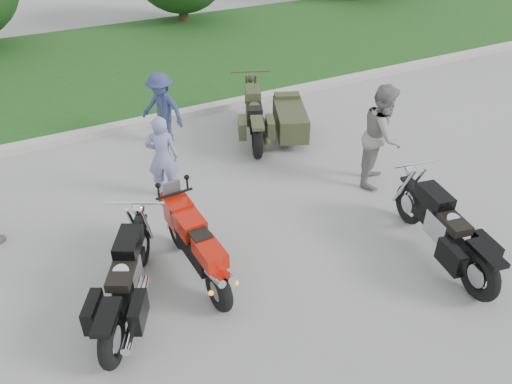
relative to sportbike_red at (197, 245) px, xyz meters
name	(u,v)px	position (x,y,z in m)	size (l,w,h in m)	color
ground	(256,297)	(0.55, -0.75, -0.58)	(80.00, 80.00, 0.00)	#A1A19B
curb	(135,124)	(0.55, 5.25, -0.51)	(60.00, 0.30, 0.15)	#B0ADA6
grass_strip	(95,67)	(0.55, 9.40, -0.51)	(60.00, 8.00, 0.14)	#26581E
sportbike_red	(197,245)	(0.00, 0.00, 0.00)	(0.38, 2.09, 0.99)	black
cruiser_left	(126,285)	(-1.08, -0.21, -0.10)	(1.29, 2.26, 0.95)	black
cruiser_right	(447,233)	(3.44, -1.35, -0.09)	(0.63, 2.51, 0.97)	black
cruiser_sidecar	(275,119)	(3.11, 3.28, -0.12)	(1.82, 2.42, 0.99)	black
person_stripe	(163,157)	(0.28, 2.28, 0.19)	(0.57, 0.37, 1.56)	#7C7FA9
person_grey	(382,135)	(3.98, 0.91, 0.37)	(0.93, 0.72, 1.91)	gray
person_denim	(162,109)	(0.92, 4.20, 0.19)	(1.01, 0.58, 1.56)	navy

